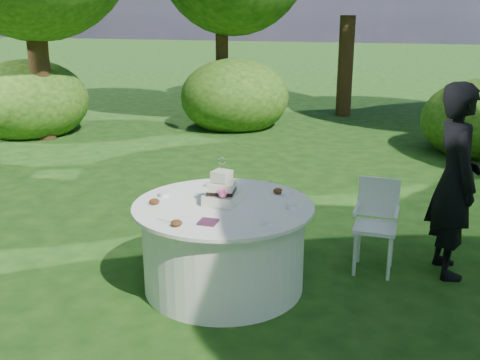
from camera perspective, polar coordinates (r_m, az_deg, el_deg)
name	(u,v)px	position (r m, az deg, el deg)	size (l,w,h in m)	color
ground	(224,285)	(5.12, -1.64, -10.64)	(80.00, 80.00, 0.00)	#13350E
napkins	(208,222)	(4.40, -3.27, -4.28)	(0.14, 0.14, 0.02)	#4D213E
feather_plume	(185,221)	(4.43, -5.64, -4.19)	(0.48, 0.07, 0.01)	white
guest	(455,181)	(5.40, 20.99, -0.09)	(0.65, 0.43, 1.78)	black
table	(224,245)	(4.95, -1.68, -6.65)	(1.56, 1.56, 0.77)	white
cake	(222,191)	(4.78, -1.84, -1.16)	(0.29, 0.30, 0.41)	white
chair	(376,217)	(5.39, 13.68, -3.70)	(0.40, 0.39, 0.87)	white
votives	(242,199)	(4.87, 0.25, -1.98)	(1.25, 0.92, 0.04)	white
petal_cups	(205,204)	(4.74, -3.55, -2.47)	(1.04, 1.09, 0.05)	#562D16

